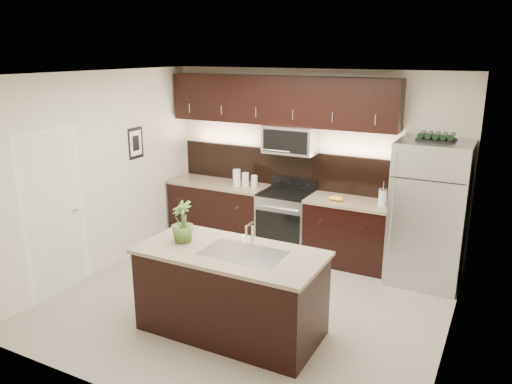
% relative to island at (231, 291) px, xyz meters
% --- Properties ---
extents(ground, '(4.50, 4.50, 0.00)m').
position_rel_island_xyz_m(ground, '(-0.15, 0.63, -0.47)').
color(ground, gray).
rests_on(ground, ground).
extents(room_walls, '(4.52, 4.02, 2.71)m').
position_rel_island_xyz_m(room_walls, '(-0.26, 0.60, 1.22)').
color(room_walls, beige).
rests_on(room_walls, ground).
extents(counter_run, '(3.51, 0.65, 0.94)m').
position_rel_island_xyz_m(counter_run, '(-0.60, 2.32, -0.00)').
color(counter_run, black).
rests_on(counter_run, ground).
extents(upper_fixtures, '(3.49, 0.40, 1.66)m').
position_rel_island_xyz_m(upper_fixtures, '(-0.58, 2.47, 1.67)').
color(upper_fixtures, black).
rests_on(upper_fixtures, counter_run).
extents(island, '(1.96, 0.96, 0.94)m').
position_rel_island_xyz_m(island, '(0.00, 0.00, 0.00)').
color(island, black).
rests_on(island, ground).
extents(sink_faucet, '(0.84, 0.50, 0.28)m').
position_rel_island_xyz_m(sink_faucet, '(0.15, 0.01, 0.48)').
color(sink_faucet, silver).
rests_on(sink_faucet, island).
extents(refrigerator, '(0.90, 0.81, 1.87)m').
position_rel_island_xyz_m(refrigerator, '(1.63, 2.26, 0.46)').
color(refrigerator, '#B2B2B7').
rests_on(refrigerator, ground).
extents(wine_rack, '(0.46, 0.29, 0.11)m').
position_rel_island_xyz_m(wine_rack, '(1.63, 2.26, 1.45)').
color(wine_rack, black).
rests_on(wine_rack, refrigerator).
extents(plant, '(0.33, 0.33, 0.45)m').
position_rel_island_xyz_m(plant, '(-0.59, -0.01, 0.69)').
color(plant, '#426227').
rests_on(plant, island).
extents(canisters, '(0.38, 0.17, 0.26)m').
position_rel_island_xyz_m(canisters, '(-1.11, 2.30, 0.58)').
color(canisters, silver).
rests_on(canisters, counter_run).
extents(french_press, '(0.11, 0.11, 0.33)m').
position_rel_island_xyz_m(french_press, '(1.02, 2.27, 0.59)').
color(french_press, silver).
rests_on(french_press, counter_run).
extents(bananas, '(0.22, 0.18, 0.06)m').
position_rel_island_xyz_m(bananas, '(0.34, 2.24, 0.50)').
color(bananas, gold).
rests_on(bananas, counter_run).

